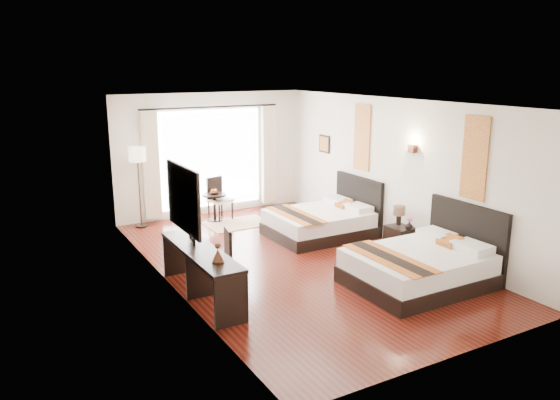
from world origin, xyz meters
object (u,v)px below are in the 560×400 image
console_desk (201,273)px  desk_chair (218,268)px  television (188,226)px  nightstand (400,239)px  fruit_bowl (214,193)px  vase (409,224)px  side_table (215,207)px  bed_far (323,221)px  floor_lamp (137,159)px  table_lamp (399,212)px  window_chair (220,207)px  bed_near (422,265)px

console_desk → desk_chair: 0.55m
console_desk → desk_chair: size_ratio=2.44×
desk_chair → console_desk: bearing=50.8°
television → desk_chair: size_ratio=0.80×
nightstand → console_desk: 4.00m
console_desk → fruit_bowl: 4.11m
vase → side_table: bearing=120.6°
bed_far → fruit_bowl: bearing=126.9°
floor_lamp → bed_far: bearing=-38.2°
table_lamp → television: size_ratio=0.50×
console_desk → table_lamp: bearing=2.9°
desk_chair → bed_far: bearing=-143.9°
table_lamp → vase: size_ratio=2.44×
nightstand → television: 4.06m
vase → floor_lamp: 5.70m
nightstand → vase: 0.39m
side_table → bed_far: bearing=-53.9°
table_lamp → vase: table_lamp is taller
desk_chair → floor_lamp: 3.94m
bed_far → vase: bed_far is taller
vase → window_chair: 4.39m
bed_near → nightstand: bearing=61.1°
vase → side_table: vase is taller
vase → television: bearing=171.5°
floor_lamp → side_table: floor_lamp is taller
table_lamp → console_desk: 4.02m
bed_near → side_table: bed_near is taller
nightstand → table_lamp: 0.51m
table_lamp → window_chair: 4.17m
desk_chair → window_chair: bearing=-102.4°
table_lamp → console_desk: (-3.99, -0.20, -0.37)m
nightstand → bed_far: bearing=114.8°
television → desk_chair: bearing=-98.6°
nightstand → desk_chair: (-3.58, 0.20, 0.04)m
vase → television: size_ratio=0.20×
fruit_bowl → window_chair: (0.16, 0.10, -0.35)m
side_table → floor_lamp: bearing=167.4°
bed_near → vase: (0.79, 1.19, 0.26)m
side_table → window_chair: (0.15, 0.06, -0.02)m
nightstand → television: size_ratio=0.68×
window_chair → desk_chair: bearing=-40.0°
console_desk → side_table: 4.15m
bed_far → nightstand: 1.68m
table_lamp → fruit_bowl: table_lamp is taller
window_chair → bed_far: bearing=16.2°
side_table → bed_near: bearing=-73.8°
table_lamp → side_table: 4.20m
bed_far → side_table: 2.56m
television → floor_lamp: size_ratio=0.42×
television → window_chair: size_ratio=0.76×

